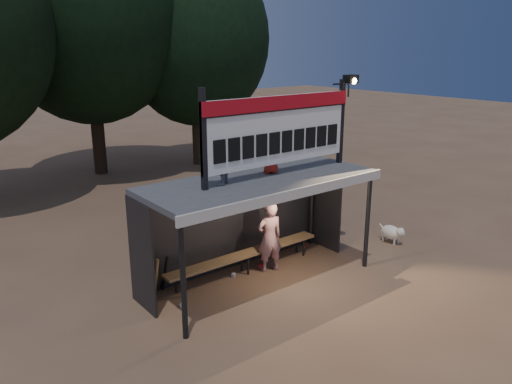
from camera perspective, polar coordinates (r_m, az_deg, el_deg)
ground at (r=11.05m, az=0.48°, el=-10.15°), size 80.00×80.00×0.00m
player at (r=11.22m, az=1.57°, el=-5.19°), size 0.67×0.52×1.62m
child_a at (r=9.66m, az=-4.20°, el=3.43°), size 0.56×0.55×0.91m
child_b at (r=10.56m, az=1.68°, el=4.56°), size 0.50×0.38×0.90m
dugout_shelter at (r=10.54m, az=-0.33°, el=-0.66°), size 5.10×2.08×2.32m
scoreboard_assembly at (r=10.36m, az=2.98°, el=7.42°), size 4.10×0.27×1.99m
bench at (r=11.26m, az=-1.28°, el=-7.19°), size 4.00×0.35×0.48m
tree_mid at (r=20.54m, az=-18.76°, el=19.01°), size 7.22×7.22×10.36m
tree_right at (r=21.37m, az=-6.98°, el=16.95°), size 6.08×6.08×8.72m
dog at (r=13.45m, az=15.31°, el=-4.48°), size 0.36×0.81×0.49m
bats at (r=10.49m, az=-11.36°, el=-9.40°), size 0.47×0.33×0.84m
litter at (r=11.50m, az=-0.45°, el=-8.83°), size 4.16×0.85×0.08m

